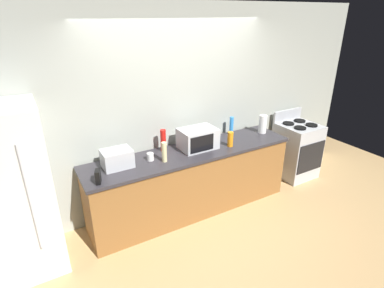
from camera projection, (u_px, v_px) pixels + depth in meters
name	position (u px, v px, depth m)	size (l,w,h in m)	color
ground_plane	(207.00, 224.00, 4.01)	(8.00, 8.00, 0.00)	tan
back_wall	(177.00, 110.00, 4.12)	(6.40, 0.10, 2.70)	#9EA399
counter_run	(192.00, 181.00, 4.15)	(2.84, 0.64, 0.90)	brown
refrigerator	(13.00, 194.00, 3.03)	(0.72, 0.73, 1.80)	white
stove_range	(296.00, 150.00, 5.07)	(0.60, 0.61, 1.08)	#B7BABF
microwave	(198.00, 139.00, 4.01)	(0.48, 0.35, 0.27)	#B7BABF
toaster_oven	(117.00, 158.00, 3.53)	(0.34, 0.26, 0.21)	#B7BABF
paper_towel_roll	(263.00, 124.00, 4.53)	(0.12, 0.12, 0.27)	white
cordless_phone	(98.00, 177.00, 3.20)	(0.05, 0.11, 0.15)	black
bottle_hand_soap	(164.00, 152.00, 3.65)	(0.06, 0.06, 0.25)	beige
bottle_dish_soap	(230.00, 139.00, 4.08)	(0.08, 0.08, 0.20)	orange
bottle_spray_cleaner	(231.00, 126.00, 4.47)	(0.06, 0.06, 0.27)	#338CE5
bottle_hot_sauce	(163.00, 140.00, 3.93)	(0.07, 0.07, 0.29)	red
mug_white	(150.00, 157.00, 3.71)	(0.08, 0.08, 0.09)	white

